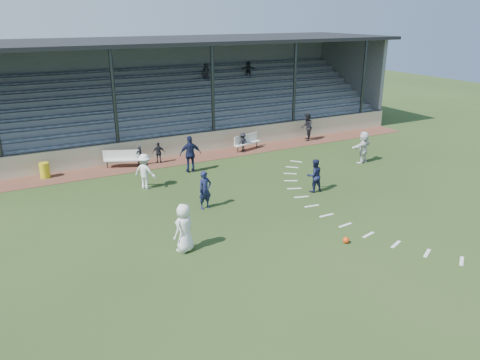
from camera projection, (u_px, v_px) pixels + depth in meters
name	position (u px, v px, depth m)	size (l,w,h in m)	color
ground	(269.00, 229.00, 18.68)	(90.00, 90.00, 0.00)	#283E19
cinder_track	(176.00, 160.00, 27.40)	(34.00, 2.00, 0.02)	brown
retaining_wall	(169.00, 146.00, 28.07)	(34.00, 0.18, 1.20)	beige
bench_left	(122.00, 157.00, 26.01)	(2.00, 1.20, 0.95)	silver
bench_right	(247.00, 141.00, 29.37)	(2.03, 1.01, 0.95)	silver
trash_bin	(45.00, 170.00, 24.37)	(0.50, 0.50, 0.80)	gold
football	(346.00, 240.00, 17.50)	(0.24, 0.24, 0.24)	#EA3F0D
player_white_lead	(184.00, 228.00, 16.69)	(0.89, 0.58, 1.81)	white
player_navy_lead	(205.00, 190.00, 20.41)	(0.62, 0.41, 1.71)	#161A3C
player_navy_mid	(314.00, 176.00, 22.36)	(0.79, 0.62, 1.63)	#161A3C
player_white_wing	(145.00, 171.00, 22.75)	(1.13, 0.65, 1.75)	white
player_navy_wing	(190.00, 154.00, 25.10)	(1.17, 0.49, 2.00)	#161A3C
player_white_back	(363.00, 147.00, 26.74)	(1.70, 0.54, 1.83)	white
official	(307.00, 127.00, 31.38)	(0.90, 0.70, 1.85)	black
sub_left_near	(139.00, 156.00, 26.23)	(0.42, 0.28, 1.16)	black
sub_left_far	(159.00, 153.00, 26.71)	(0.71, 0.30, 1.21)	black
sub_right	(243.00, 142.00, 29.08)	(0.74, 0.43, 1.15)	black
grandstand	(144.00, 107.00, 31.45)	(34.60, 9.00, 6.61)	slate
penalty_arc	(350.00, 210.00, 20.50)	(3.89, 14.63, 0.01)	white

